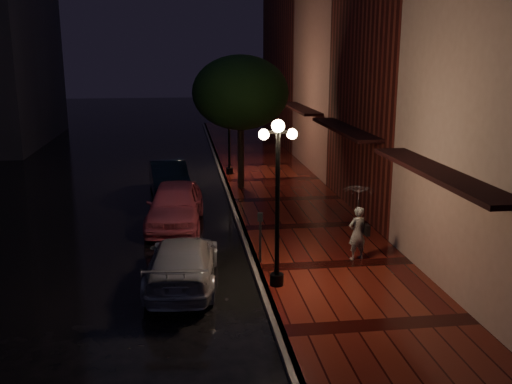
{
  "coord_description": "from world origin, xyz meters",
  "views": [
    {
      "loc": [
        -2.01,
        -18.64,
        6.06
      ],
      "look_at": [
        0.48,
        0.07,
        1.4
      ],
      "focal_mm": 40.0,
      "sensor_mm": 36.0,
      "label": 1
    }
  ],
  "objects_px": {
    "navy_car": "(169,178)",
    "woman_with_umbrella": "(358,211)",
    "pink_car": "(175,205)",
    "silver_car": "(182,262)",
    "streetlamp_near": "(277,194)",
    "parking_meter": "(260,233)",
    "street_tree": "(241,95)",
    "streetlamp_far": "(229,125)"
  },
  "relations": [
    {
      "from": "pink_car",
      "to": "parking_meter",
      "type": "bearing_deg",
      "value": -56.47
    },
    {
      "from": "streetlamp_far",
      "to": "pink_car",
      "type": "height_order",
      "value": "streetlamp_far"
    },
    {
      "from": "streetlamp_near",
      "to": "street_tree",
      "type": "xyz_separation_m",
      "value": [
        0.26,
        10.99,
        1.64
      ]
    },
    {
      "from": "street_tree",
      "to": "pink_car",
      "type": "relative_size",
      "value": 1.25
    },
    {
      "from": "streetlamp_far",
      "to": "street_tree",
      "type": "height_order",
      "value": "street_tree"
    },
    {
      "from": "streetlamp_near",
      "to": "navy_car",
      "type": "height_order",
      "value": "streetlamp_near"
    },
    {
      "from": "streetlamp_far",
      "to": "street_tree",
      "type": "distance_m",
      "value": 3.44
    },
    {
      "from": "street_tree",
      "to": "navy_car",
      "type": "xyz_separation_m",
      "value": [
        -3.18,
        -0.17,
        -3.53
      ]
    },
    {
      "from": "pink_car",
      "to": "silver_car",
      "type": "relative_size",
      "value": 1.05
    },
    {
      "from": "pink_car",
      "to": "parking_meter",
      "type": "distance_m",
      "value": 5.01
    },
    {
      "from": "woman_with_umbrella",
      "to": "streetlamp_near",
      "type": "bearing_deg",
      "value": 13.36
    },
    {
      "from": "pink_car",
      "to": "silver_car",
      "type": "height_order",
      "value": "pink_car"
    },
    {
      "from": "pink_car",
      "to": "navy_car",
      "type": "distance_m",
      "value": 4.8
    },
    {
      "from": "streetlamp_near",
      "to": "woman_with_umbrella",
      "type": "bearing_deg",
      "value": 30.88
    },
    {
      "from": "pink_car",
      "to": "parking_meter",
      "type": "relative_size",
      "value": 3.11
    },
    {
      "from": "streetlamp_near",
      "to": "street_tree",
      "type": "height_order",
      "value": "street_tree"
    },
    {
      "from": "silver_car",
      "to": "parking_meter",
      "type": "bearing_deg",
      "value": -152.02
    },
    {
      "from": "streetlamp_far",
      "to": "navy_car",
      "type": "distance_m",
      "value": 4.71
    },
    {
      "from": "street_tree",
      "to": "parking_meter",
      "type": "xyz_separation_m",
      "value": [
        -0.46,
        -9.33,
        -3.19
      ]
    },
    {
      "from": "streetlamp_far",
      "to": "parking_meter",
      "type": "relative_size",
      "value": 2.89
    },
    {
      "from": "streetlamp_far",
      "to": "pink_car",
      "type": "distance_m",
      "value": 8.58
    },
    {
      "from": "navy_car",
      "to": "silver_car",
      "type": "xyz_separation_m",
      "value": [
        0.5,
        -10.12,
        -0.07
      ]
    },
    {
      "from": "streetlamp_near",
      "to": "streetlamp_far",
      "type": "distance_m",
      "value": 14.0
    },
    {
      "from": "silver_car",
      "to": "parking_meter",
      "type": "height_order",
      "value": "parking_meter"
    },
    {
      "from": "street_tree",
      "to": "parking_meter",
      "type": "bearing_deg",
      "value": -92.81
    },
    {
      "from": "street_tree",
      "to": "silver_car",
      "type": "distance_m",
      "value": 11.22
    },
    {
      "from": "streetlamp_near",
      "to": "parking_meter",
      "type": "bearing_deg",
      "value": 96.87
    },
    {
      "from": "navy_car",
      "to": "woman_with_umbrella",
      "type": "xyz_separation_m",
      "value": [
        5.55,
        -9.25,
        0.9
      ]
    },
    {
      "from": "navy_car",
      "to": "parking_meter",
      "type": "distance_m",
      "value": 9.57
    },
    {
      "from": "navy_car",
      "to": "woman_with_umbrella",
      "type": "height_order",
      "value": "woman_with_umbrella"
    },
    {
      "from": "street_tree",
      "to": "pink_car",
      "type": "xyz_separation_m",
      "value": [
        -2.88,
        -4.96,
        -3.46
      ]
    },
    {
      "from": "street_tree",
      "to": "parking_meter",
      "type": "relative_size",
      "value": 3.89
    },
    {
      "from": "pink_car",
      "to": "silver_car",
      "type": "distance_m",
      "value": 5.33
    },
    {
      "from": "parking_meter",
      "to": "woman_with_umbrella",
      "type": "bearing_deg",
      "value": 22.36
    },
    {
      "from": "navy_car",
      "to": "woman_with_umbrella",
      "type": "relative_size",
      "value": 1.96
    },
    {
      "from": "navy_car",
      "to": "silver_car",
      "type": "relative_size",
      "value": 0.98
    },
    {
      "from": "streetlamp_near",
      "to": "parking_meter",
      "type": "relative_size",
      "value": 2.89
    },
    {
      "from": "streetlamp_far",
      "to": "street_tree",
      "type": "bearing_deg",
      "value": -85.09
    },
    {
      "from": "street_tree",
      "to": "navy_car",
      "type": "bearing_deg",
      "value": -177.01
    },
    {
      "from": "streetlamp_near",
      "to": "streetlamp_far",
      "type": "xyz_separation_m",
      "value": [
        0.0,
        14.0,
        0.0
      ]
    },
    {
      "from": "parking_meter",
      "to": "streetlamp_far",
      "type": "bearing_deg",
      "value": 113.18
    },
    {
      "from": "streetlamp_far",
      "to": "silver_car",
      "type": "relative_size",
      "value": 0.97
    }
  ]
}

